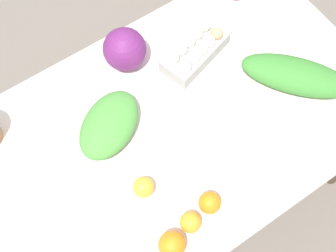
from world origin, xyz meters
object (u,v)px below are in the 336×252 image
(orange_2, at_px, (210,203))
(orange_0, at_px, (143,187))
(greens_bunch_beet_tops, at_px, (296,76))
(orange_1, at_px, (191,222))
(cabbage_purple, at_px, (125,49))
(orange_3, at_px, (172,245))
(egg_carton, at_px, (195,50))
(greens_bunch_kale, at_px, (109,125))

(orange_2, bearing_deg, orange_0, 131.85)
(greens_bunch_beet_tops, xyz_separation_m, orange_1, (-0.59, -0.21, -0.01))
(cabbage_purple, xyz_separation_m, orange_3, (-0.24, -0.63, -0.03))
(egg_carton, bearing_deg, orange_3, 32.94)
(orange_0, relative_size, orange_3, 0.81)
(orange_1, bearing_deg, greens_bunch_kale, 94.84)
(egg_carton, relative_size, orange_0, 4.20)
(orange_1, xyz_separation_m, orange_2, (0.08, 0.02, 0.00))
(orange_1, distance_m, orange_3, 0.09)
(greens_bunch_kale, distance_m, greens_bunch_beet_tops, 0.65)
(orange_0, distance_m, orange_1, 0.18)
(egg_carton, distance_m, orange_3, 0.68)
(orange_2, bearing_deg, greens_bunch_kale, 106.59)
(orange_2, bearing_deg, orange_3, -166.30)
(egg_carton, distance_m, orange_0, 0.53)
(cabbage_purple, relative_size, orange_1, 2.32)
(orange_0, relative_size, orange_2, 0.95)
(orange_0, bearing_deg, greens_bunch_beet_tops, 3.21)
(egg_carton, distance_m, greens_bunch_beet_tops, 0.36)
(egg_carton, relative_size, orange_3, 3.42)
(egg_carton, relative_size, orange_1, 4.27)
(cabbage_purple, xyz_separation_m, greens_bunch_kale, (-0.19, -0.20, -0.03))
(orange_0, bearing_deg, egg_carton, 36.82)
(egg_carton, bearing_deg, greens_bunch_kale, -4.82)
(egg_carton, bearing_deg, orange_2, 43.28)
(orange_1, height_order, orange_2, orange_2)
(orange_0, distance_m, orange_2, 0.21)
(egg_carton, xyz_separation_m, greens_bunch_kale, (-0.40, -0.08, -0.00))
(greens_bunch_kale, xyz_separation_m, orange_1, (0.03, -0.41, -0.01))
(orange_0, bearing_deg, orange_3, -98.15)
(orange_2, relative_size, orange_3, 0.86)
(cabbage_purple, bearing_deg, orange_3, -110.56)
(cabbage_purple, height_order, orange_1, cabbage_purple)
(cabbage_purple, distance_m, greens_bunch_kale, 0.28)
(greens_bunch_kale, distance_m, orange_1, 0.41)
(egg_carton, distance_m, greens_bunch_kale, 0.41)
(greens_bunch_kale, xyz_separation_m, greens_bunch_beet_tops, (0.62, -0.20, 0.00))
(greens_bunch_beet_tops, bearing_deg, orange_2, -159.29)
(greens_bunch_kale, relative_size, orange_0, 3.95)
(cabbage_purple, height_order, orange_0, cabbage_purple)
(orange_1, xyz_separation_m, orange_3, (-0.08, -0.03, 0.01))
(greens_bunch_kale, relative_size, orange_1, 4.02)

